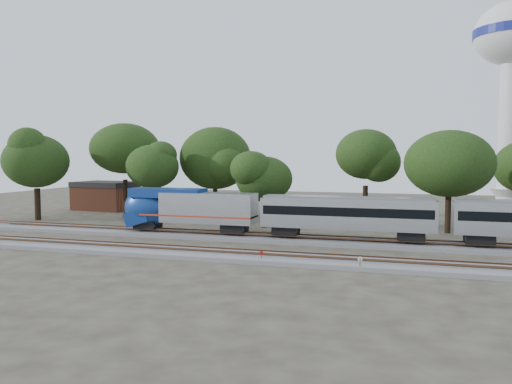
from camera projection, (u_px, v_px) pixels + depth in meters
The scene contains 15 objects.
ground at pixel (241, 249), 49.10m from camera, with size 160.00×160.00×0.00m, color #383328.
track_far at pixel (258, 238), 54.82m from camera, with size 160.00×5.00×0.73m.
track_near at pixel (227, 255), 45.26m from camera, with size 160.00×5.00×0.73m.
switch_stand_red at pixel (261, 256), 42.66m from camera, with size 0.32×0.14×1.04m.
switch_stand_white at pixel (360, 262), 39.80m from camera, with size 0.37×0.07×1.16m.
switch_lever at pixel (281, 264), 41.75m from camera, with size 0.50×0.30×0.30m, color #512D19.
water_tower at pixel (512, 56), 83.88m from camera, with size 12.67×12.67×35.06m.
brick_building at pixel (106, 195), 85.43m from camera, with size 10.73×8.18×4.78m.
tree_0 at pixel (36, 161), 70.93m from camera, with size 8.57×8.57×12.08m.
tree_1 at pixel (125, 149), 76.07m from camera, with size 10.47×10.47×14.76m.
tree_2 at pixel (152, 167), 69.84m from camera, with size 7.81×7.81×11.01m.
tree_3 at pixel (215, 158), 74.64m from camera, with size 8.97×8.97×12.65m.
tree_4 at pixel (264, 179), 63.59m from camera, with size 6.35×6.35×8.96m.
tree_5 at pixel (366, 154), 68.54m from camera, with size 9.56×9.56×13.48m.
tree_6 at pixel (449, 164), 58.87m from camera, with size 8.41×8.41×11.85m.
Camera 1 is at (15.22, -46.13, 9.20)m, focal length 35.00 mm.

